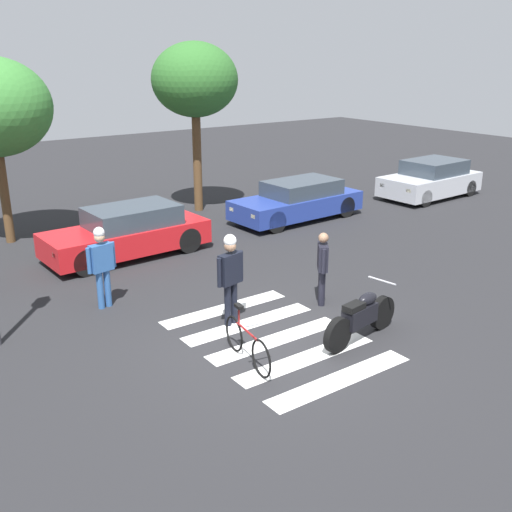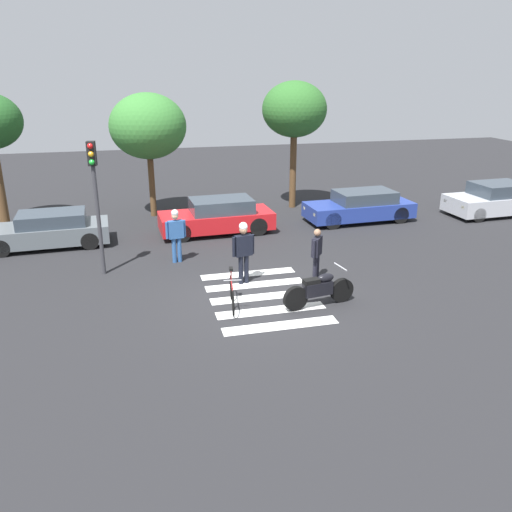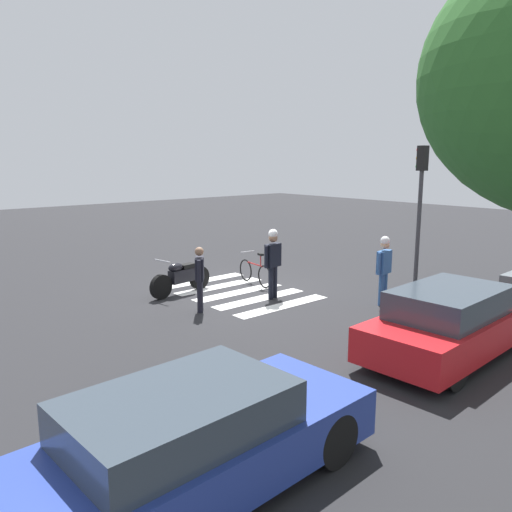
% 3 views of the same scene
% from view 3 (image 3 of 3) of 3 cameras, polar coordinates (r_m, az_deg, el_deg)
% --- Properties ---
extents(ground_plane, '(60.00, 60.00, 0.00)m').
position_cam_3_polar(ground_plane, '(14.46, -1.94, -4.08)').
color(ground_plane, '#232326').
extents(police_motorcycle, '(2.09, 0.64, 1.05)m').
position_cam_3_polar(police_motorcycle, '(14.34, -8.40, -2.39)').
color(police_motorcycle, black).
rests_on(police_motorcycle, ground_plane).
extents(leaning_bicycle, '(0.46, 1.72, 1.00)m').
position_cam_3_polar(leaning_bicycle, '(15.26, -0.11, -1.82)').
color(leaning_bicycle, black).
rests_on(leaning_bicycle, ground_plane).
extents(officer_on_foot, '(0.69, 0.31, 1.90)m').
position_cam_3_polar(officer_on_foot, '(13.59, 1.91, -0.23)').
color(officer_on_foot, black).
rests_on(officer_on_foot, ground_plane).
extents(officer_by_motorcycle, '(0.44, 0.54, 1.62)m').
position_cam_3_polar(officer_by_motorcycle, '(12.53, -6.33, -2.17)').
color(officer_by_motorcycle, black).
rests_on(officer_by_motorcycle, ground_plane).
extents(pedestrian_bystander, '(0.67, 0.28, 1.80)m').
position_cam_3_polar(pedestrian_bystander, '(13.41, 14.15, -1.02)').
color(pedestrian_bystander, '#2D5999').
rests_on(pedestrian_bystander, ground_plane).
extents(crosswalk_stripes, '(2.95, 4.05, 0.01)m').
position_cam_3_polar(crosswalk_stripes, '(14.46, -1.94, -4.06)').
color(crosswalk_stripes, silver).
rests_on(crosswalk_stripes, ground_plane).
extents(car_red_convertible, '(4.41, 1.90, 1.35)m').
position_cam_3_polar(car_red_convertible, '(10.49, 21.12, -6.93)').
color(car_red_convertible, black).
rests_on(car_red_convertible, ground_plane).
extents(car_blue_hatchback, '(4.53, 1.91, 1.29)m').
position_cam_3_polar(car_blue_hatchback, '(6.06, -7.11, -19.97)').
color(car_blue_hatchback, black).
rests_on(car_blue_hatchback, ground_plane).
extents(traffic_light_pole, '(0.26, 0.34, 4.09)m').
position_cam_3_polar(traffic_light_pole, '(15.40, 17.91, 6.72)').
color(traffic_light_pole, '#38383D').
rests_on(traffic_light_pole, ground_plane).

